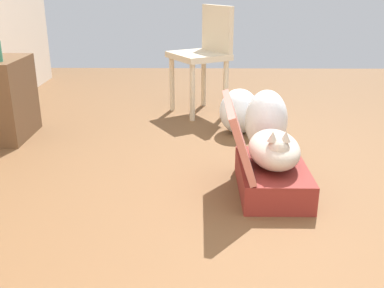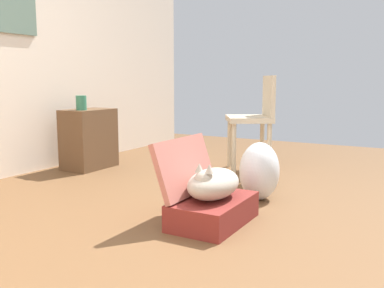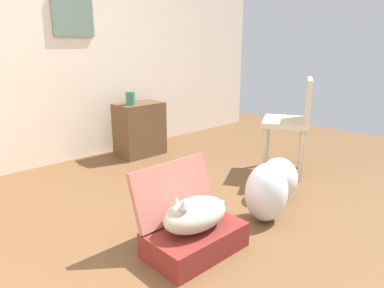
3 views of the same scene
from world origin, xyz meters
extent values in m
plane|color=brown|center=(0.00, 0.00, 0.00)|extent=(7.68, 7.68, 0.00)
cube|color=slate|center=(0.53, 2.19, 1.47)|extent=(0.43, 0.02, 0.37)
cube|color=maroon|center=(0.15, 0.02, 0.08)|extent=(0.58, 0.36, 0.16)
cube|color=#B26356|center=(0.15, 0.22, 0.34)|extent=(0.58, 0.15, 0.36)
ellipsoid|color=#B2A899|center=(0.15, 0.02, 0.25)|extent=(0.44, 0.27, 0.18)
sphere|color=#B2A899|center=(0.03, 0.02, 0.29)|extent=(0.12, 0.12, 0.12)
cone|color=#B2A899|center=(0.03, -0.01, 0.37)|extent=(0.05, 0.05, 0.05)
cone|color=#B2A899|center=(0.03, 0.05, 0.37)|extent=(0.05, 0.05, 0.05)
cylinder|color=#B2A899|center=(0.34, 0.06, 0.20)|extent=(0.20, 0.03, 0.07)
ellipsoid|color=silver|center=(0.79, -0.03, 0.21)|extent=(0.32, 0.29, 0.42)
ellipsoid|color=silver|center=(1.16, 0.12, 0.17)|extent=(0.31, 0.30, 0.34)
cube|color=brown|center=(1.04, 1.85, 0.29)|extent=(0.51, 0.33, 0.59)
cylinder|color=#2D7051|center=(0.91, 1.81, 0.66)|extent=(0.10, 0.10, 0.14)
cylinder|color=beige|center=(1.79, 0.66, 0.24)|extent=(0.04, 0.04, 0.48)
cylinder|color=beige|center=(1.48, 0.48, 0.24)|extent=(0.04, 0.04, 0.48)
cylinder|color=beige|center=(1.96, 0.38, 0.24)|extent=(0.04, 0.04, 0.48)
cylinder|color=beige|center=(1.64, 0.20, 0.24)|extent=(0.04, 0.04, 0.48)
cube|color=beige|center=(1.72, 0.43, 0.50)|extent=(0.60, 0.59, 0.05)
cube|color=beige|center=(1.81, 0.27, 0.72)|extent=(0.39, 0.26, 0.38)
camera|label=1|loc=(-2.10, 0.43, 1.11)|focal=41.62mm
camera|label=2|loc=(-2.10, -1.11, 0.86)|focal=39.92mm
camera|label=3|loc=(-1.16, -1.35, 1.22)|focal=33.27mm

